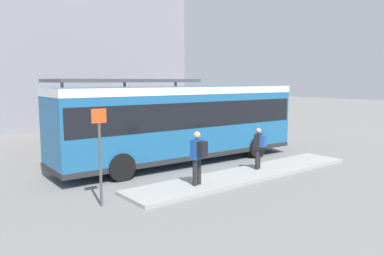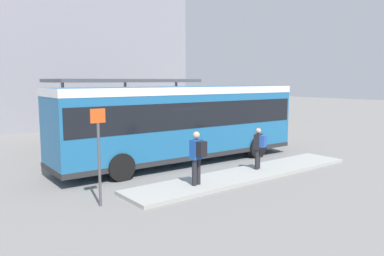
{
  "view_description": "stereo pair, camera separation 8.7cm",
  "coord_description": "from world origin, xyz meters",
  "px_view_note": "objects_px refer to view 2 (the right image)",
  "views": [
    {
      "loc": [
        -9.53,
        -12.92,
        3.58
      ],
      "look_at": [
        0.56,
        0.0,
        1.49
      ],
      "focal_mm": 35.0,
      "sensor_mm": 36.0,
      "label": 1
    },
    {
      "loc": [
        -9.46,
        -12.97,
        3.58
      ],
      "look_at": [
        0.56,
        0.0,
        1.49
      ],
      "focal_mm": 35.0,
      "sensor_mm": 36.0,
      "label": 2
    }
  ],
  "objects_px": {
    "city_bus": "(182,119)",
    "pedestrian_companion": "(197,155)",
    "pedestrian_waiting": "(259,146)",
    "bicycle_red": "(263,131)",
    "bicycle_black": "(250,130)",
    "bicycle_orange": "(240,129)",
    "platform_sign": "(99,153)"
  },
  "relations": [
    {
      "from": "pedestrian_companion",
      "to": "bicycle_red",
      "type": "bearing_deg",
      "value": -70.56
    },
    {
      "from": "bicycle_red",
      "to": "bicycle_orange",
      "type": "distance_m",
      "value": 1.74
    },
    {
      "from": "bicycle_red",
      "to": "platform_sign",
      "type": "xyz_separation_m",
      "value": [
        -14.02,
        -6.36,
        1.2
      ]
    },
    {
      "from": "bicycle_black",
      "to": "bicycle_orange",
      "type": "relative_size",
      "value": 1.03
    },
    {
      "from": "pedestrian_companion",
      "to": "bicycle_red",
      "type": "height_order",
      "value": "pedestrian_companion"
    },
    {
      "from": "pedestrian_waiting",
      "to": "bicycle_red",
      "type": "height_order",
      "value": "pedestrian_waiting"
    },
    {
      "from": "bicycle_black",
      "to": "bicycle_orange",
      "type": "xyz_separation_m",
      "value": [
        -0.12,
        0.84,
        -0.01
      ]
    },
    {
      "from": "bicycle_red",
      "to": "bicycle_black",
      "type": "relative_size",
      "value": 1.05
    },
    {
      "from": "city_bus",
      "to": "bicycle_orange",
      "type": "relative_size",
      "value": 7.36
    },
    {
      "from": "bicycle_red",
      "to": "platform_sign",
      "type": "relative_size",
      "value": 0.59
    },
    {
      "from": "pedestrian_waiting",
      "to": "bicycle_orange",
      "type": "distance_m",
      "value": 10.71
    },
    {
      "from": "pedestrian_waiting",
      "to": "bicycle_red",
      "type": "distance_m",
      "value": 9.81
    },
    {
      "from": "city_bus",
      "to": "pedestrian_waiting",
      "type": "distance_m",
      "value": 3.59
    },
    {
      "from": "city_bus",
      "to": "bicycle_black",
      "type": "height_order",
      "value": "city_bus"
    },
    {
      "from": "city_bus",
      "to": "bicycle_orange",
      "type": "distance_m",
      "value": 9.84
    },
    {
      "from": "platform_sign",
      "to": "pedestrian_companion",
      "type": "bearing_deg",
      "value": -5.89
    },
    {
      "from": "pedestrian_waiting",
      "to": "bicycle_black",
      "type": "height_order",
      "value": "pedestrian_waiting"
    },
    {
      "from": "pedestrian_waiting",
      "to": "platform_sign",
      "type": "xyz_separation_m",
      "value": [
        -6.6,
        0.03,
        0.51
      ]
    },
    {
      "from": "city_bus",
      "to": "pedestrian_companion",
      "type": "xyz_separation_m",
      "value": [
        -1.93,
        -3.5,
        -0.78
      ]
    },
    {
      "from": "pedestrian_waiting",
      "to": "platform_sign",
      "type": "height_order",
      "value": "platform_sign"
    },
    {
      "from": "city_bus",
      "to": "platform_sign",
      "type": "xyz_separation_m",
      "value": [
        -5.21,
        -3.17,
        -0.37
      ]
    },
    {
      "from": "bicycle_red",
      "to": "bicycle_orange",
      "type": "height_order",
      "value": "bicycle_red"
    },
    {
      "from": "platform_sign",
      "to": "pedestrian_waiting",
      "type": "bearing_deg",
      "value": -0.23
    },
    {
      "from": "pedestrian_waiting",
      "to": "pedestrian_companion",
      "type": "distance_m",
      "value": 3.34
    },
    {
      "from": "city_bus",
      "to": "bicycle_red",
      "type": "height_order",
      "value": "city_bus"
    },
    {
      "from": "pedestrian_companion",
      "to": "bicycle_red",
      "type": "distance_m",
      "value": 12.68
    },
    {
      "from": "pedestrian_companion",
      "to": "bicycle_black",
      "type": "relative_size",
      "value": 1.14
    },
    {
      "from": "bicycle_red",
      "to": "bicycle_black",
      "type": "bearing_deg",
      "value": -153.96
    },
    {
      "from": "platform_sign",
      "to": "bicycle_red",
      "type": "bearing_deg",
      "value": 24.4
    },
    {
      "from": "pedestrian_companion",
      "to": "bicycle_red",
      "type": "xyz_separation_m",
      "value": [
        10.74,
        6.7,
        -0.79
      ]
    },
    {
      "from": "pedestrian_waiting",
      "to": "bicycle_black",
      "type": "xyz_separation_m",
      "value": [
        7.12,
        7.23,
        -0.71
      ]
    },
    {
      "from": "bicycle_red",
      "to": "bicycle_black",
      "type": "height_order",
      "value": "bicycle_red"
    }
  ]
}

